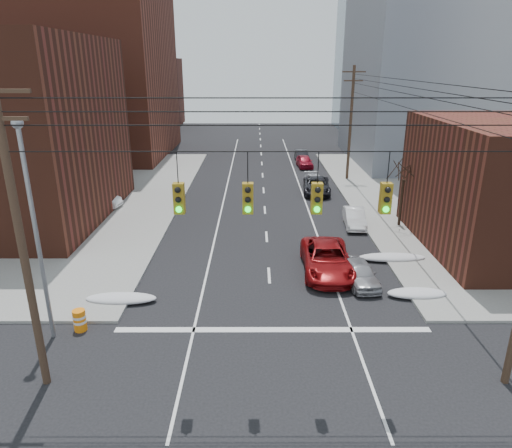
{
  "coord_description": "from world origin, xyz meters",
  "views": [
    {
      "loc": [
        -0.76,
        -10.99,
        11.18
      ],
      "look_at": [
        -0.73,
        12.12,
        3.0
      ],
      "focal_mm": 32.0,
      "sensor_mm": 36.0,
      "label": 1
    }
  ],
  "objects_px": {
    "parked_car_b": "(355,218)",
    "construction_barrel": "(80,320)",
    "lot_car_b": "(66,201)",
    "parked_car_c": "(317,186)",
    "lot_car_a": "(95,199)",
    "parked_car_f": "(302,156)",
    "parked_car_d": "(315,182)",
    "lot_car_c": "(1,210)",
    "red_pickup": "(327,259)",
    "parked_car_e": "(304,161)",
    "parked_car_a": "(360,273)",
    "lot_car_d": "(74,180)"
  },
  "relations": [
    {
      "from": "parked_car_b",
      "to": "construction_barrel",
      "type": "distance_m",
      "value": 20.21
    },
    {
      "from": "lot_car_b",
      "to": "parked_car_c",
      "type": "bearing_deg",
      "value": -91.94
    },
    {
      "from": "parked_car_b",
      "to": "lot_car_a",
      "type": "distance_m",
      "value": 20.46
    },
    {
      "from": "parked_car_c",
      "to": "parked_car_f",
      "type": "distance_m",
      "value": 14.28
    },
    {
      "from": "parked_car_d",
      "to": "lot_car_c",
      "type": "distance_m",
      "value": 26.17
    },
    {
      "from": "red_pickup",
      "to": "parked_car_b",
      "type": "height_order",
      "value": "red_pickup"
    },
    {
      "from": "parked_car_b",
      "to": "parked_car_f",
      "type": "distance_m",
      "value": 23.21
    },
    {
      "from": "parked_car_e",
      "to": "lot_car_b",
      "type": "distance_m",
      "value": 26.09
    },
    {
      "from": "parked_car_c",
      "to": "lot_car_b",
      "type": "bearing_deg",
      "value": -161.12
    },
    {
      "from": "lot_car_a",
      "to": "parked_car_b",
      "type": "bearing_deg",
      "value": -92.18
    },
    {
      "from": "red_pickup",
      "to": "parked_car_c",
      "type": "height_order",
      "value": "red_pickup"
    },
    {
      "from": "parked_car_a",
      "to": "construction_barrel",
      "type": "bearing_deg",
      "value": -167.27
    },
    {
      "from": "parked_car_e",
      "to": "parked_car_f",
      "type": "relative_size",
      "value": 1.0
    },
    {
      "from": "lot_car_c",
      "to": "lot_car_d",
      "type": "bearing_deg",
      "value": 8.12
    },
    {
      "from": "parked_car_c",
      "to": "parked_car_a",
      "type": "bearing_deg",
      "value": -84.63
    },
    {
      "from": "parked_car_a",
      "to": "parked_car_f",
      "type": "distance_m",
      "value": 32.3
    },
    {
      "from": "parked_car_a",
      "to": "parked_car_c",
      "type": "relative_size",
      "value": 0.73
    },
    {
      "from": "lot_car_d",
      "to": "lot_car_c",
      "type": "bearing_deg",
      "value": 163.23
    },
    {
      "from": "lot_car_a",
      "to": "lot_car_c",
      "type": "xyz_separation_m",
      "value": [
        -5.98,
        -3.01,
        0.07
      ]
    },
    {
      "from": "parked_car_d",
      "to": "lot_car_b",
      "type": "distance_m",
      "value": 21.73
    },
    {
      "from": "lot_car_d",
      "to": "parked_car_d",
      "type": "bearing_deg",
      "value": -92.92
    },
    {
      "from": "parked_car_d",
      "to": "parked_car_f",
      "type": "xyz_separation_m",
      "value": [
        0.0,
        12.67,
        0.02
      ]
    },
    {
      "from": "parked_car_b",
      "to": "parked_car_c",
      "type": "relative_size",
      "value": 0.77
    },
    {
      "from": "red_pickup",
      "to": "parked_car_c",
      "type": "bearing_deg",
      "value": 86.08
    },
    {
      "from": "lot_car_b",
      "to": "parked_car_e",
      "type": "bearing_deg",
      "value": -67.97
    },
    {
      "from": "red_pickup",
      "to": "lot_car_a",
      "type": "bearing_deg",
      "value": 146.46
    },
    {
      "from": "parked_car_e",
      "to": "lot_car_d",
      "type": "distance_m",
      "value": 24.41
    },
    {
      "from": "parked_car_d",
      "to": "construction_barrel",
      "type": "distance_m",
      "value": 27.56
    },
    {
      "from": "parked_car_c",
      "to": "parked_car_f",
      "type": "height_order",
      "value": "parked_car_c"
    },
    {
      "from": "lot_car_c",
      "to": "parked_car_b",
      "type": "bearing_deg",
      "value": -71.49
    },
    {
      "from": "parked_car_a",
      "to": "parked_car_f",
      "type": "relative_size",
      "value": 0.94
    },
    {
      "from": "lot_car_b",
      "to": "parked_car_f",
      "type": "bearing_deg",
      "value": -62.52
    },
    {
      "from": "parked_car_e",
      "to": "construction_barrel",
      "type": "bearing_deg",
      "value": -115.52
    },
    {
      "from": "parked_car_c",
      "to": "lot_car_d",
      "type": "bearing_deg",
      "value": -177.66
    },
    {
      "from": "red_pickup",
      "to": "parked_car_b",
      "type": "relative_size",
      "value": 1.48
    },
    {
      "from": "parked_car_c",
      "to": "parked_car_e",
      "type": "height_order",
      "value": "parked_car_c"
    },
    {
      "from": "lot_car_c",
      "to": "construction_barrel",
      "type": "xyz_separation_m",
      "value": [
        11.12,
        -14.73,
        -0.38
      ]
    },
    {
      "from": "parked_car_a",
      "to": "lot_car_a",
      "type": "bearing_deg",
      "value": 138.35
    },
    {
      "from": "construction_barrel",
      "to": "red_pickup",
      "type": "bearing_deg",
      "value": 26.79
    },
    {
      "from": "parked_car_c",
      "to": "lot_car_b",
      "type": "xyz_separation_m",
      "value": [
        -20.7,
        -4.97,
        0.07
      ]
    },
    {
      "from": "parked_car_a",
      "to": "construction_barrel",
      "type": "xyz_separation_m",
      "value": [
        -13.3,
        -4.51,
        -0.12
      ]
    },
    {
      "from": "parked_car_a",
      "to": "lot_car_a",
      "type": "distance_m",
      "value": 22.7
    },
    {
      "from": "parked_car_a",
      "to": "lot_car_b",
      "type": "distance_m",
      "value": 24.47
    },
    {
      "from": "parked_car_e",
      "to": "parked_car_f",
      "type": "distance_m",
      "value": 3.38
    },
    {
      "from": "construction_barrel",
      "to": "lot_car_a",
      "type": "bearing_deg",
      "value": 106.17
    },
    {
      "from": "lot_car_d",
      "to": "parked_car_f",
      "type": "bearing_deg",
      "value": -63.68
    },
    {
      "from": "parked_car_d",
      "to": "lot_car_a",
      "type": "bearing_deg",
      "value": -162.97
    },
    {
      "from": "parked_car_a",
      "to": "parked_car_d",
      "type": "bearing_deg",
      "value": 84.01
    },
    {
      "from": "parked_car_d",
      "to": "parked_car_f",
      "type": "height_order",
      "value": "parked_car_f"
    },
    {
      "from": "red_pickup",
      "to": "parked_car_d",
      "type": "bearing_deg",
      "value": 86.55
    }
  ]
}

